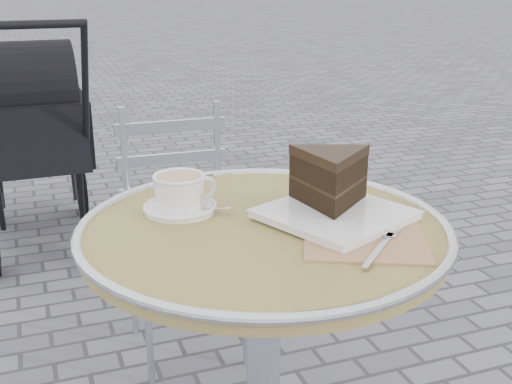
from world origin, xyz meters
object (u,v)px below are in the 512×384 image
object	(u,v)px
baby_stroller	(33,141)
cake_plate_set	(333,186)
bistro_chair	(178,201)
cappuccino_set	(181,195)
cafe_table	(264,302)

from	to	relation	value
baby_stroller	cake_plate_set	bearing A→B (deg)	-75.31
bistro_chair	cappuccino_set	bearing A→B (deg)	-100.95
cafe_table	baby_stroller	bearing A→B (deg)	101.23
cafe_table	cappuccino_set	world-z (taller)	cappuccino_set
cafe_table	baby_stroller	distance (m)	1.97
cake_plate_set	cafe_table	bearing A→B (deg)	159.75
cake_plate_set	bistro_chair	xyz separation A→B (m)	(-0.12, 0.83, -0.30)
cake_plate_set	baby_stroller	distance (m)	2.02
cake_plate_set	baby_stroller	xyz separation A→B (m)	(-0.53, 1.92, -0.33)
cake_plate_set	bistro_chair	bearing A→B (deg)	75.21
cake_plate_set	bistro_chair	distance (m)	0.89
cafe_table	cappuccino_set	size ratio (longest dim) A/B	4.57
bistro_chair	baby_stroller	distance (m)	1.17
cappuccino_set	cake_plate_set	world-z (taller)	cake_plate_set
cake_plate_set	baby_stroller	size ratio (longest dim) A/B	0.39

